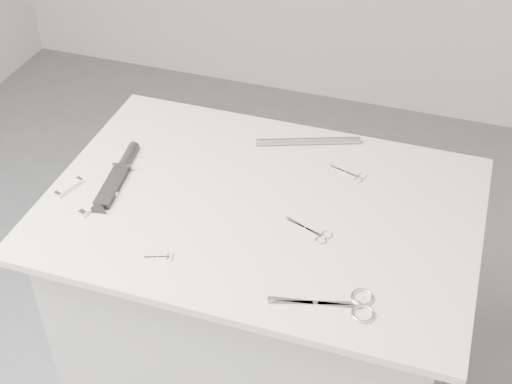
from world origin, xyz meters
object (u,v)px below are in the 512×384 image
(tiny_scissors, at_px, (163,257))
(pocket_knife_a, at_px, (98,203))
(large_shears, at_px, (346,305))
(pocket_knife_b, at_px, (69,187))
(embroidery_scissors_b, at_px, (353,175))
(metal_rail, at_px, (308,141))
(plinth, at_px, (260,336))
(sheathed_knife, at_px, (119,172))
(embroidery_scissors_a, at_px, (315,233))

(tiny_scissors, distance_m, pocket_knife_a, 0.24)
(large_shears, bearing_deg, pocket_knife_b, 154.05)
(embroidery_scissors_b, bearing_deg, metal_rail, 163.82)
(plinth, relative_size, metal_rail, 3.34)
(sheathed_knife, relative_size, metal_rail, 0.92)
(plinth, xyz_separation_m, metal_rail, (0.04, 0.27, 0.48))
(large_shears, xyz_separation_m, pocket_knife_b, (-0.71, 0.15, 0.00))
(pocket_knife_a, bearing_deg, pocket_knife_b, 92.33)
(embroidery_scissors_a, relative_size, embroidery_scissors_b, 1.19)
(plinth, bearing_deg, pocket_knife_a, -161.48)
(large_shears, bearing_deg, pocket_knife_a, 154.97)
(pocket_knife_b, height_order, metal_rail, metal_rail)
(pocket_knife_b, bearing_deg, embroidery_scissors_b, -49.21)
(metal_rail, bearing_deg, plinth, -98.38)
(plinth, relative_size, embroidery_scissors_a, 7.87)
(plinth, distance_m, pocket_knife_a, 0.61)
(pocket_knife_b, bearing_deg, large_shears, -84.31)
(pocket_knife_a, bearing_deg, embroidery_scissors_a, -62.44)
(embroidery_scissors_a, height_order, pocket_knife_b, pocket_knife_b)
(sheathed_knife, distance_m, pocket_knife_a, 0.12)
(embroidery_scissors_b, relative_size, sheathed_knife, 0.39)
(plinth, height_order, metal_rail, metal_rail)
(tiny_scissors, xyz_separation_m, pocket_knife_a, (-0.21, 0.11, 0.01))
(embroidery_scissors_b, xyz_separation_m, tiny_scissors, (-0.32, -0.41, -0.00))
(large_shears, distance_m, embroidery_scissors_b, 0.43)
(large_shears, distance_m, tiny_scissors, 0.40)
(embroidery_scissors_a, relative_size, metal_rail, 0.42)
(plinth, relative_size, pocket_knife_b, 11.33)
(sheathed_knife, relative_size, pocket_knife_a, 2.36)
(pocket_knife_a, height_order, pocket_knife_b, pocket_knife_a)
(large_shears, xyz_separation_m, sheathed_knife, (-0.62, 0.24, 0.01))
(large_shears, distance_m, sheathed_knife, 0.66)
(plinth, xyz_separation_m, embroidery_scissors_b, (0.18, 0.18, 0.47))
(metal_rail, bearing_deg, embroidery_scissors_a, -72.22)
(embroidery_scissors_a, height_order, sheathed_knife, sheathed_knife)
(large_shears, bearing_deg, sheathed_knife, 145.00)
(plinth, xyz_separation_m, pocket_knife_a, (-0.36, -0.12, 0.48))
(embroidery_scissors_b, xyz_separation_m, pocket_knife_b, (-0.63, -0.26, 0.00))
(embroidery_scissors_a, xyz_separation_m, pocket_knife_a, (-0.50, -0.06, 0.00))
(plinth, relative_size, tiny_scissors, 14.51)
(large_shears, bearing_deg, embroidery_scissors_a, 107.02)
(embroidery_scissors_b, bearing_deg, embroidery_scissors_a, -80.10)
(plinth, xyz_separation_m, tiny_scissors, (-0.14, -0.23, 0.47))
(sheathed_knife, bearing_deg, pocket_knife_b, 126.64)
(metal_rail, bearing_deg, sheathed_knife, -146.00)
(large_shears, relative_size, pocket_knife_a, 2.00)
(tiny_scissors, relative_size, pocket_knife_a, 0.59)
(plinth, height_order, tiny_scissors, tiny_scissors)
(pocket_knife_a, bearing_deg, tiny_scissors, -97.16)
(embroidery_scissors_b, height_order, tiny_scissors, same)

